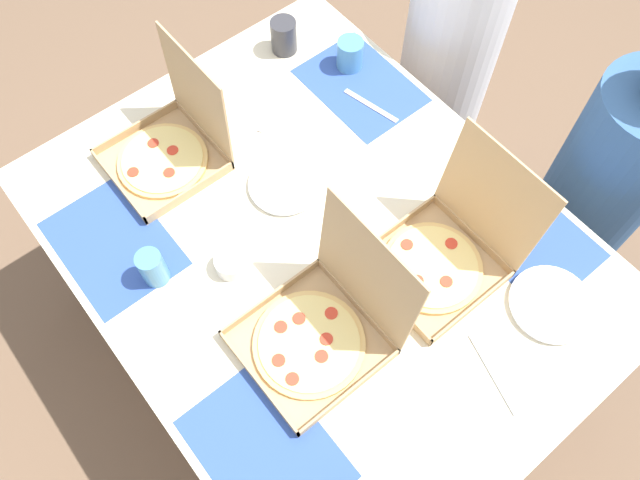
# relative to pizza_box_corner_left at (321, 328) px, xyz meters

# --- Properties ---
(ground_plane) EXTENTS (6.00, 6.00, 0.00)m
(ground_plane) POSITION_rel_pizza_box_corner_left_xyz_m (-0.21, 0.16, -0.78)
(ground_plane) COLOR brown
(dining_table) EXTENTS (1.48, 1.16, 0.73)m
(dining_table) POSITION_rel_pizza_box_corner_left_xyz_m (-0.21, 0.16, -0.14)
(dining_table) COLOR #3F3328
(dining_table) RESTS_ON ground_plane
(placemat_near_left) EXTENTS (0.36, 0.26, 0.00)m
(placemat_near_left) POSITION_rel_pizza_box_corner_left_xyz_m (-0.54, -0.26, -0.05)
(placemat_near_left) COLOR #2D4C9E
(placemat_near_left) RESTS_ON dining_table
(placemat_near_right) EXTENTS (0.36, 0.26, 0.00)m
(placemat_near_right) POSITION_rel_pizza_box_corner_left_xyz_m (0.13, -0.26, -0.05)
(placemat_near_right) COLOR #2D4C9E
(placemat_near_right) RESTS_ON dining_table
(placemat_far_left) EXTENTS (0.36, 0.26, 0.00)m
(placemat_far_left) POSITION_rel_pizza_box_corner_left_xyz_m (-0.54, 0.59, -0.05)
(placemat_far_left) COLOR #2D4C9E
(placemat_far_left) RESTS_ON dining_table
(placemat_far_right) EXTENTS (0.36, 0.26, 0.00)m
(placemat_far_right) POSITION_rel_pizza_box_corner_left_xyz_m (0.13, 0.59, -0.05)
(placemat_far_right) COLOR #2D4C9E
(placemat_far_right) RESTS_ON dining_table
(pizza_box_corner_left) EXTENTS (0.31, 0.34, 0.34)m
(pizza_box_corner_left) POSITION_rel_pizza_box_corner_left_xyz_m (0.00, 0.00, 0.00)
(pizza_box_corner_left) COLOR tan
(pizza_box_corner_left) RESTS_ON dining_table
(pizza_box_center) EXTENTS (0.29, 0.30, 0.32)m
(pizza_box_center) POSITION_rel_pizza_box_corner_left_xyz_m (-0.67, 0.01, -0.00)
(pizza_box_center) COLOR tan
(pizza_box_center) RESTS_ON dining_table
(pizza_box_edge_far) EXTENTS (0.29, 0.33, 0.33)m
(pizza_box_edge_far) POSITION_rel_pizza_box_corner_left_xyz_m (0.04, 0.37, -0.00)
(pizza_box_edge_far) COLOR tan
(pizza_box_edge_far) RESTS_ON dining_table
(plate_far_right) EXTENTS (0.20, 0.20, 0.02)m
(plate_far_right) POSITION_rel_pizza_box_corner_left_xyz_m (-0.40, 0.19, -0.04)
(plate_far_right) COLOR white
(plate_far_right) RESTS_ON dining_table
(plate_far_left) EXTENTS (0.21, 0.21, 0.02)m
(plate_far_left) POSITION_rel_pizza_box_corner_left_xyz_m (0.30, 0.49, -0.04)
(plate_far_left) COLOR white
(plate_far_left) RESTS_ON dining_table
(cup_clear_right) EXTENTS (0.08, 0.08, 0.10)m
(cup_clear_right) POSITION_rel_pizza_box_corner_left_xyz_m (-0.62, 0.62, -0.00)
(cup_clear_right) COLOR teal
(cup_clear_right) RESTS_ON dining_table
(cup_spare) EXTENTS (0.07, 0.07, 0.11)m
(cup_spare) POSITION_rel_pizza_box_corner_left_xyz_m (-0.39, -0.23, 0.00)
(cup_spare) COLOR teal
(cup_spare) RESTS_ON dining_table
(cup_red) EXTENTS (0.08, 0.08, 0.11)m
(cup_red) POSITION_rel_pizza_box_corner_left_xyz_m (-0.80, 0.50, 0.00)
(cup_red) COLOR #333338
(cup_red) RESTS_ON dining_table
(condiment_bowl) EXTENTS (0.08, 0.08, 0.05)m
(condiment_bowl) POSITION_rel_pizza_box_corner_left_xyz_m (-0.29, -0.06, -0.03)
(condiment_bowl) COLOR white
(condiment_bowl) RESTS_ON dining_table
(knife_by_near_right) EXTENTS (0.21, 0.07, 0.00)m
(knife_by_near_right) POSITION_rel_pizza_box_corner_left_xyz_m (0.33, 0.26, -0.05)
(knife_by_near_right) COLOR #B7B7BC
(knife_by_near_right) RESTS_ON dining_table
(fork_by_far_right) EXTENTS (0.10, 0.18, 0.00)m
(fork_by_far_right) POSITION_rel_pizza_box_corner_left_xyz_m (-0.63, 0.34, -0.05)
(fork_by_far_right) COLOR #B7B7BC
(fork_by_far_right) RESTS_ON dining_table
(fork_by_near_left) EXTENTS (0.19, 0.06, 0.00)m
(fork_by_near_left) POSITION_rel_pizza_box_corner_left_xyz_m (-0.46, 0.56, -0.05)
(fork_by_near_left) COLOR #B7B7BC
(fork_by_near_left) RESTS_ON dining_table
(diner_left_seat) EXTENTS (0.32, 0.32, 1.19)m
(diner_left_seat) POSITION_rel_pizza_box_corner_left_xyz_m (-0.54, 1.00, -0.25)
(diner_left_seat) COLOR white
(diner_left_seat) RESTS_ON ground_plane
(diner_right_seat) EXTENTS (0.32, 0.32, 1.17)m
(diner_right_seat) POSITION_rel_pizza_box_corner_left_xyz_m (0.13, 1.00, -0.26)
(diner_right_seat) COLOR #33598C
(diner_right_seat) RESTS_ON ground_plane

